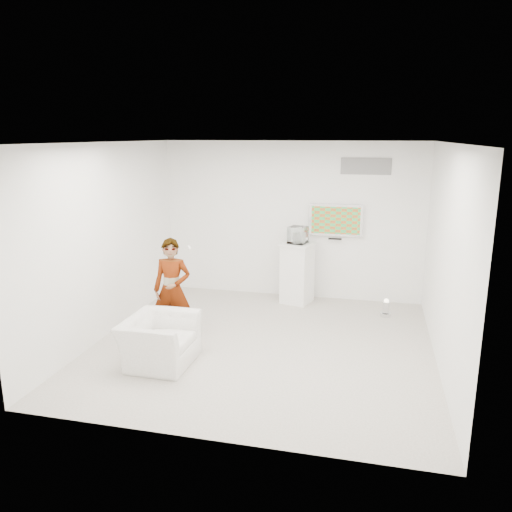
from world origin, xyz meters
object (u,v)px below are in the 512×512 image
(tv, at_px, (336,220))
(armchair, at_px, (159,341))
(floor_uplight, at_px, (386,308))
(pedestal, at_px, (297,273))
(person, at_px, (172,289))

(tv, bearing_deg, armchair, -122.11)
(floor_uplight, bearing_deg, tv, 142.63)
(armchair, xyz_separation_m, pedestal, (1.46, 3.03, 0.24))
(person, relative_size, pedestal, 1.38)
(tv, distance_m, armchair, 4.16)
(person, bearing_deg, tv, 41.13)
(armchair, bearing_deg, floor_uplight, -48.86)
(tv, bearing_deg, pedestal, -152.51)
(floor_uplight, bearing_deg, person, -151.76)
(floor_uplight, bearing_deg, pedestal, 166.05)
(tv, xyz_separation_m, armchair, (-2.11, -3.37, -1.22))
(tv, distance_m, person, 3.46)
(tv, distance_m, floor_uplight, 1.87)
(armchair, height_order, pedestal, pedestal)
(tv, bearing_deg, person, -132.27)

